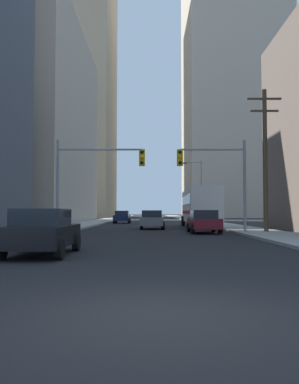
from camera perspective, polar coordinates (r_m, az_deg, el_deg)
name	(u,v)px	position (r m, az deg, el deg)	size (l,w,h in m)	color
ground_plane	(156,315)	(5.69, 0.92, -17.38)	(400.00, 400.00, 0.00)	black
sidewalk_left	(99,221)	(55.95, -7.37, -4.20)	(3.33, 160.00, 0.15)	#9E9E99
sidewalk_right	(199,221)	(55.98, 7.12, -4.20)	(3.33, 160.00, 0.15)	#9E9E99
city_bus	(198,206)	(35.99, 7.04, -2.02)	(2.80, 11.56, 3.40)	silver
sedan_black	(41,232)	(13.47, -15.45, -5.53)	(1.95, 4.22, 1.52)	black
sedan_maroon	(202,221)	(26.36, 7.59, -4.24)	(1.95, 4.22, 1.52)	maroon
sedan_grey	(151,220)	(32.29, 0.15, -4.00)	(1.95, 4.26, 1.52)	slate
sedan_navy	(121,217)	(48.09, -4.21, -3.61)	(1.95, 4.24, 1.52)	#141E4C
traffic_signal_near_left	(95,169)	(25.44, -7.88, 3.28)	(5.66, 0.44, 6.00)	gray
traffic_signal_near_right	(213,170)	(25.55, 9.20, 3.14)	(4.41, 0.44, 6.00)	gray
utility_pole_right	(263,157)	(26.62, 16.15, 4.88)	(2.20, 0.28, 9.36)	brown
street_lamp_right	(197,185)	(47.27, 6.83, 0.96)	(2.37, 0.32, 7.50)	gray
building_left_far_tower	(67,86)	(103.42, -11.79, 14.75)	(21.67, 27.58, 65.14)	tan
building_right_far_highrise	(230,81)	(105.91, 11.53, 15.50)	(23.19, 27.83, 69.26)	#B7A893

